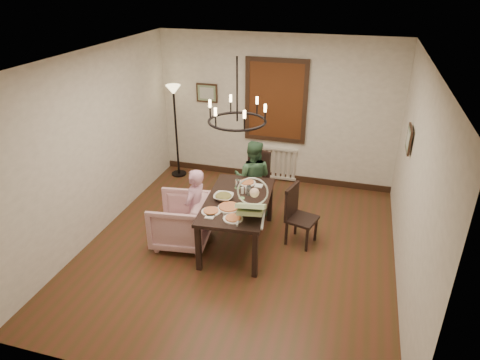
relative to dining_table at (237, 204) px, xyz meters
The scene contains 17 objects.
room_shell 0.77m from the dining_table, 75.19° to the left, with size 4.51×5.00×2.81m.
dining_table is the anchor object (origin of this frame).
chair_far 1.21m from the dining_table, 93.39° to the left, with size 0.44×0.44×1.00m, color black, non-canonical shape.
chair_right 0.99m from the dining_table, 16.40° to the left, with size 0.41×0.41×0.93m, color black, non-canonical shape.
armchair 0.90m from the dining_table, 164.75° to the right, with size 0.81×0.83×0.75m, color beige.
elderly_woman 0.64m from the dining_table, 158.71° to the right, with size 0.38×0.25×1.04m, color #CC90AB.
seated_man 0.97m from the dining_table, 90.84° to the left, with size 0.53×0.41×1.08m, color #396041.
baby_bouncer 0.61m from the dining_table, 53.35° to the right, with size 0.44×0.61×0.40m, color #C1DF99, non-canonical shape.
salad_bowl 0.24m from the dining_table, 165.88° to the right, with size 0.34×0.34×0.08m, color white.
pizza_platter 0.31m from the dining_table, 98.24° to the right, with size 0.32×0.32×0.04m, color tan.
drinking_glass 0.26m from the dining_table, 56.05° to the left, with size 0.07×0.07×0.13m, color silver.
window_blinds 2.51m from the dining_table, 88.46° to the left, with size 1.00×0.03×1.40m, color #5A2812.
radiator 2.37m from the dining_table, 88.47° to the left, with size 0.92×0.12×0.62m, color silver, non-canonical shape.
picture_back 2.84m from the dining_table, 118.83° to the left, with size 0.42×0.03×0.36m, color black.
picture_right 2.59m from the dining_table, 18.69° to the left, with size 0.42×0.03×0.36m, color black.
floor_lamp 2.74m from the dining_table, 132.31° to the left, with size 0.30×0.30×1.80m, color black, non-canonical shape.
chandelier 1.28m from the dining_table, 90.00° to the left, with size 0.80×0.80×0.04m, color black.
Camera 1 is at (1.48, -5.13, 3.77)m, focal length 32.00 mm.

